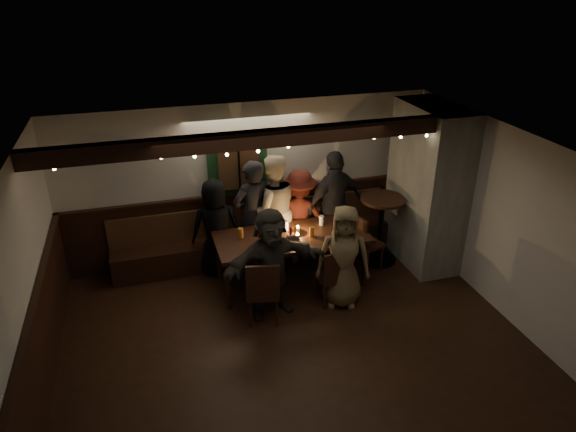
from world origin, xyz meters
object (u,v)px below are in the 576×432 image
object	(u,v)px
chair_near_left	(263,289)
person_g	(343,257)
person_f	(271,263)
person_a	(216,227)
chair_near_right	(333,274)
person_c	(273,210)
high_top	(381,221)
person_e	(334,204)
person_d	(300,215)
chair_end	(362,240)
dining_table	(292,240)
person_b	(253,215)

from	to	relation	value
chair_near_left	person_g	bearing A→B (deg)	7.05
person_f	person_a	bearing A→B (deg)	102.32
chair_near_right	person_g	xyz separation A→B (m)	(0.14, -0.01, 0.26)
chair_near_right	person_c	size ratio (longest dim) A/B	0.49
high_top	person_g	distance (m)	1.42
person_c	person_e	bearing A→B (deg)	178.48
person_a	person_d	world-z (taller)	person_a
person_g	chair_end	bearing A→B (deg)	68.95
person_d	chair_near_right	bearing A→B (deg)	111.36
chair_end	person_e	distance (m)	0.79
chair_near_left	person_c	size ratio (longest dim) A/B	0.53
person_d	dining_table	bearing A→B (deg)	83.30
dining_table	person_b	distance (m)	0.80
person_a	person_c	size ratio (longest dim) A/B	0.85
chair_end	person_c	bearing A→B (deg)	150.29
dining_table	person_e	bearing A→B (deg)	36.06
person_a	person_c	distance (m)	0.95
high_top	chair_near_right	bearing A→B (deg)	-141.52
person_a	person_d	bearing A→B (deg)	-176.30
person_c	person_f	distance (m)	1.44
chair_near_right	person_e	bearing A→B (deg)	68.80
chair_near_left	chair_near_right	world-z (taller)	chair_near_left
dining_table	high_top	distance (m)	1.60
person_a	person_b	xyz separation A→B (m)	(0.59, 0.00, 0.13)
dining_table	person_g	size ratio (longest dim) A/B	1.48
high_top	person_d	size ratio (longest dim) A/B	0.74
chair_end	person_b	distance (m)	1.77
chair_end	person_e	size ratio (longest dim) A/B	0.55
person_d	person_a	bearing A→B (deg)	22.26
high_top	person_d	world-z (taller)	person_d
chair_near_left	person_e	distance (m)	2.27
dining_table	chair_near_right	bearing A→B (deg)	-60.70
chair_near_left	person_b	bearing A→B (deg)	81.69
person_a	chair_end	bearing A→B (deg)	164.63
chair_near_left	chair_end	bearing A→B (deg)	25.79
chair_end	person_b	bearing A→B (deg)	158.37
person_b	chair_near_left	bearing A→B (deg)	65.20
person_b	person_a	bearing A→B (deg)	-16.48
chair_near_right	chair_end	size ratio (longest dim) A/B	0.90
high_top	person_b	size ratio (longest dim) A/B	0.62
person_f	person_d	bearing A→B (deg)	47.99
person_a	person_g	bearing A→B (deg)	139.70
chair_end	person_f	bearing A→B (deg)	-158.24
person_c	person_b	bearing A→B (deg)	14.02
person_f	chair_near_right	bearing A→B (deg)	-14.42
high_top	person_c	bearing A→B (deg)	163.38
person_f	person_g	world-z (taller)	person_f
chair_near_right	person_f	bearing A→B (deg)	175.94
high_top	person_a	world-z (taller)	person_a
dining_table	chair_end	world-z (taller)	chair_end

